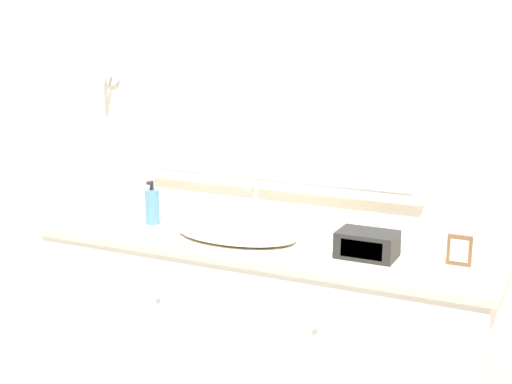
{
  "coord_description": "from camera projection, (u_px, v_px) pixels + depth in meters",
  "views": [
    {
      "loc": [
        1.21,
        -2.28,
        1.75
      ],
      "look_at": [
        -0.03,
        0.32,
        1.07
      ],
      "focal_mm": 50.0,
      "sensor_mm": 36.0,
      "label": 1
    }
  ],
  "objects": [
    {
      "name": "picture_frame",
      "position": [
        459.0,
        250.0,
        2.65
      ],
      "size": [
        0.09,
        0.01,
        0.12
      ],
      "color": "brown",
      "rests_on": "vanity_counter"
    },
    {
      "name": "vanity_counter",
      "position": [
        263.0,
        335.0,
        3.09
      ],
      "size": [
        1.98,
        0.59,
        0.87
      ],
      "color": "white",
      "rests_on": "ground_plane"
    },
    {
      "name": "sink_basin",
      "position": [
        237.0,
        233.0,
        3.01
      ],
      "size": [
        0.54,
        0.37,
        0.21
      ],
      "color": "white",
      "rests_on": "vanity_counter"
    },
    {
      "name": "metal_tray",
      "position": [
        417.0,
        250.0,
        2.83
      ],
      "size": [
        0.16,
        0.09,
        0.01
      ],
      "color": "#ADADB2",
      "rests_on": "vanity_counter"
    },
    {
      "name": "soap_bottle",
      "position": [
        152.0,
        206.0,
        3.2
      ],
      "size": [
        0.06,
        0.06,
        0.2
      ],
      "color": "teal",
      "rests_on": "vanity_counter"
    },
    {
      "name": "appliance_box",
      "position": [
        367.0,
        244.0,
        2.75
      ],
      "size": [
        0.23,
        0.15,
        0.1
      ],
      "color": "black",
      "rests_on": "vanity_counter"
    },
    {
      "name": "wall_back",
      "position": [
        293.0,
        133.0,
        3.18
      ],
      "size": [
        8.0,
        0.18,
        2.55
      ],
      "color": "silver",
      "rests_on": "ground_plane"
    },
    {
      "name": "hand_towel_near_sink",
      "position": [
        119.0,
        213.0,
        3.34
      ],
      "size": [
        0.2,
        0.11,
        0.03
      ],
      "color": "#A8B7C6",
      "rests_on": "vanity_counter"
    },
    {
      "name": "hand_towel_far_corner",
      "position": [
        84.0,
        222.0,
        3.19
      ],
      "size": [
        0.15,
        0.13,
        0.04
      ],
      "color": "silver",
      "rests_on": "vanity_counter"
    }
  ]
}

